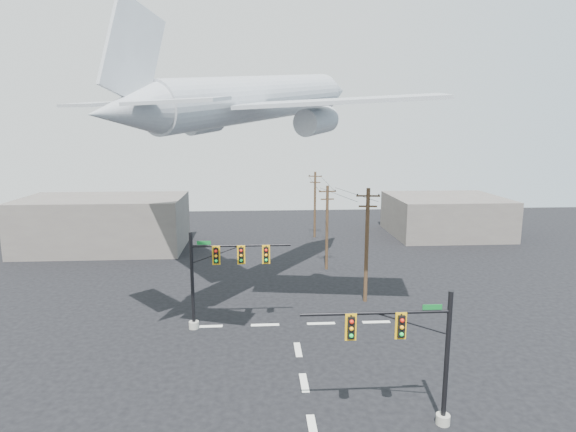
{
  "coord_description": "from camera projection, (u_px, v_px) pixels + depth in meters",
  "views": [
    {
      "loc": [
        -2.44,
        -20.14,
        13.77
      ],
      "look_at": [
        -0.82,
        5.0,
        9.13
      ],
      "focal_mm": 30.0,
      "sensor_mm": 36.0,
      "label": 1
    }
  ],
  "objects": [
    {
      "name": "signal_mast_near",
      "position": [
        415.0,
        355.0,
        21.91
      ],
      "size": [
        7.13,
        0.72,
        6.56
      ],
      "color": "#99988B",
      "rests_on": "ground"
    },
    {
      "name": "ground",
      "position": [
        312.0,
        427.0,
        22.42
      ],
      "size": [
        120.0,
        120.0,
        0.0
      ],
      "primitive_type": "plane",
      "color": "black",
      "rests_on": "ground"
    },
    {
      "name": "utility_pole_b",
      "position": [
        327.0,
        226.0,
        46.72
      ],
      "size": [
        1.68,
        0.28,
        8.31
      ],
      "rotation": [
        0.0,
        0.0,
        0.1
      ],
      "color": "#4A311F",
      "rests_on": "ground"
    },
    {
      "name": "signal_mast_far",
      "position": [
        217.0,
        274.0,
        32.86
      ],
      "size": [
        7.1,
        0.75,
        6.86
      ],
      "color": "#99988B",
      "rests_on": "ground"
    },
    {
      "name": "lane_markings",
      "position": [
        302.0,
        371.0,
        27.65
      ],
      "size": [
        14.0,
        21.2,
        0.01
      ],
      "color": "silver",
      "rests_on": "ground"
    },
    {
      "name": "utility_pole_c",
      "position": [
        315.0,
        203.0,
        60.62
      ],
      "size": [
        1.65,
        0.7,
        8.37
      ],
      "rotation": [
        0.0,
        0.0,
        -0.35
      ],
      "color": "#4A311F",
      "rests_on": "ground"
    },
    {
      "name": "power_lines",
      "position": [
        329.0,
        187.0,
        48.56
      ],
      "size": [
        3.43,
        23.17,
        0.41
      ],
      "color": "black"
    },
    {
      "name": "building_right",
      "position": [
        445.0,
        216.0,
        62.61
      ],
      "size": [
        14.0,
        12.0,
        5.0
      ],
      "primitive_type": "cube",
      "color": "#625C56",
      "rests_on": "ground"
    },
    {
      "name": "airliner",
      "position": [
        258.0,
        100.0,
        35.67
      ],
      "size": [
        24.16,
        26.77,
        7.8
      ],
      "rotation": [
        0.0,
        -0.1,
        0.96
      ],
      "color": "#ACB2B8"
    },
    {
      "name": "utility_pole_a",
      "position": [
        367.0,
        243.0,
        37.89
      ],
      "size": [
        1.84,
        0.36,
        9.18
      ],
      "rotation": [
        0.0,
        0.0,
        -0.13
      ],
      "color": "#4A311F",
      "rests_on": "ground"
    },
    {
      "name": "building_left",
      "position": [
        104.0,
        223.0,
        54.96
      ],
      "size": [
        18.0,
        10.0,
        6.0
      ],
      "primitive_type": "cube",
      "color": "#625C56",
      "rests_on": "ground"
    }
  ]
}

